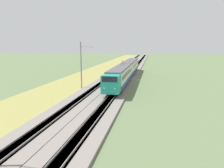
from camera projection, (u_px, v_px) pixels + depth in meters
ballast_main at (110, 77)px, 55.56m from camera, size 240.00×4.40×0.30m
ballast_adjacent at (127, 78)px, 54.74m from camera, size 240.00×4.40×0.30m
track_main at (110, 77)px, 55.56m from camera, size 240.00×1.57×0.45m
track_adjacent at (127, 78)px, 54.74m from camera, size 240.00×1.57×0.45m
grass_verge at (87, 77)px, 56.66m from camera, size 240.00×10.97×0.12m
passenger_train at (126, 70)px, 52.36m from camera, size 40.67×2.90×5.13m
catenary_mast_mid at (81, 65)px, 41.01m from camera, size 0.22×2.56×8.88m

